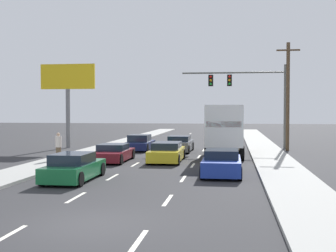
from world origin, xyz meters
name	(u,v)px	position (x,y,z in m)	size (l,w,h in m)	color
ground_plane	(184,148)	(0.00, 25.00, 0.00)	(140.00, 140.00, 0.00)	#2B2B2D
sidewalk_right	(269,155)	(6.53, 20.00, 0.07)	(2.56, 80.00, 0.14)	#9E9E99
sidewalk_left	(90,152)	(-6.53, 20.00, 0.07)	(2.56, 80.00, 0.14)	#9E9E99
lane_markings	(179,153)	(0.00, 21.15, 0.00)	(3.54, 57.00, 0.01)	silver
car_navy	(140,143)	(-3.31, 22.66, 0.57)	(1.91, 4.23, 1.26)	#141E4C
car_maroon	(113,153)	(-3.40, 14.95, 0.51)	(2.01, 4.42, 1.09)	maroon
car_green	(74,168)	(-3.17, 7.41, 0.58)	(1.88, 4.36, 1.26)	#196B38
car_gray	(180,144)	(-0.05, 21.99, 0.58)	(1.92, 4.16, 1.23)	slate
car_yellow	(167,152)	(-0.07, 15.38, 0.57)	(2.03, 4.61, 1.21)	yellow
box_truck	(225,127)	(3.46, 18.46, 2.03)	(2.52, 7.91, 3.52)	white
car_blue	(222,163)	(3.45, 10.06, 0.59)	(1.93, 4.26, 1.26)	#1E389E
traffic_signal_mast	(242,87)	(4.75, 26.19, 5.17)	(8.71, 0.69, 7.02)	#595B56
utility_pole_mid	(288,95)	(8.27, 24.12, 4.39)	(1.80, 0.28, 8.51)	brown
roadside_billboard	(68,87)	(-9.86, 24.20, 5.18)	(4.73, 0.36, 7.11)	slate
pedestrian_near_corner	(58,146)	(-6.66, 14.19, 0.97)	(0.38, 0.38, 1.68)	brown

